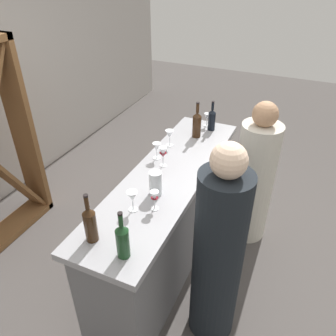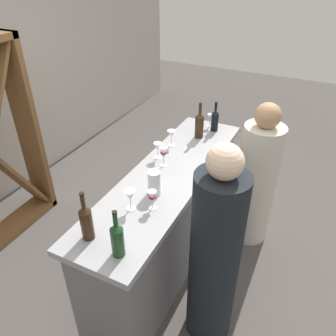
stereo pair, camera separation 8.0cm
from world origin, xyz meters
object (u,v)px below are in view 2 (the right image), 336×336
object	(u,v)px
wine_bottle_second_left_amber_brown	(86,221)
water_pitcher	(154,183)
wine_glass_near_center	(211,118)
wine_bottle_center_amber_brown	(199,124)
wine_glass_far_right	(158,148)
wine_glass_far_center	(171,135)
wine_glass_near_right	(130,196)
wine_glass_far_left	(164,153)
wine_glass_near_left	(152,197)
person_left_guest	(256,181)
wine_bottle_leftmost_olive_green	(117,239)
wine_bottle_second_right_near_black	(215,120)
person_center_guest	(215,258)

from	to	relation	value
wine_bottle_second_left_amber_brown	water_pitcher	xyz separation A→B (m)	(0.56, -0.15, -0.04)
wine_bottle_second_left_amber_brown	wine_glass_near_center	bearing A→B (deg)	-4.16
wine_bottle_center_amber_brown	wine_glass_far_right	distance (m)	0.53
wine_glass_far_center	water_pitcher	size ratio (longest dim) A/B	0.81
water_pitcher	wine_glass_far_center	bearing A→B (deg)	16.03
wine_glass_near_right	wine_glass_far_left	world-z (taller)	wine_glass_far_left
wine_glass_near_left	wine_glass_near_right	xyz separation A→B (m)	(-0.07, 0.13, 0.01)
person_left_guest	wine_bottle_leftmost_olive_green	bearing A→B (deg)	74.38
wine_glass_far_center	water_pitcher	xyz separation A→B (m)	(-0.68, -0.20, -0.02)
wine_bottle_second_right_near_black	wine_glass_far_left	world-z (taller)	wine_bottle_second_right_near_black
wine_glass_near_right	water_pitcher	xyz separation A→B (m)	(0.22, -0.06, -0.02)
wine_glass_near_left	wine_glass_far_right	xyz separation A→B (m)	(0.59, 0.27, 0.00)
wine_bottle_center_amber_brown	wine_glass_near_center	distance (m)	0.26
wine_bottle_leftmost_olive_green	wine_bottle_center_amber_brown	size ratio (longest dim) A/B	0.94
wine_bottle_center_amber_brown	wine_glass_near_center	bearing A→B (deg)	-4.12
wine_glass_near_center	wine_glass_far_center	bearing A→B (deg)	161.20
wine_bottle_second_right_near_black	wine_glass_far_right	bearing A→B (deg)	160.44
wine_bottle_second_right_near_black	wine_glass_near_center	distance (m)	0.09
wine_bottle_second_left_amber_brown	person_left_guest	world-z (taller)	person_left_guest
wine_bottle_second_left_amber_brown	wine_glass_far_left	distance (m)	0.92
wine_bottle_leftmost_olive_green	person_center_guest	distance (m)	0.72
wine_bottle_leftmost_olive_green	wine_bottle_second_left_amber_brown	xyz separation A→B (m)	(0.03, 0.24, 0.01)
wine_glass_near_center	water_pitcher	bearing A→B (deg)	-178.97
wine_bottle_second_right_near_black	wine_glass_far_center	distance (m)	0.51
wine_glass_far_center	wine_glass_far_left	bearing A→B (deg)	-164.79
wine_bottle_center_amber_brown	wine_bottle_second_right_near_black	bearing A→B (deg)	-22.98
wine_bottle_center_amber_brown	water_pitcher	size ratio (longest dim) A/B	1.85
wine_glass_near_center	wine_glass_far_left	distance (m)	0.84
water_pitcher	wine_glass_near_center	bearing A→B (deg)	1.03
wine_bottle_leftmost_olive_green	wine_glass_near_left	distance (m)	0.44
wine_glass_far_center	wine_bottle_second_right_near_black	bearing A→B (deg)	-27.81
wine_glass_near_left	person_center_guest	xyz separation A→B (m)	(-0.01, -0.46, -0.34)
wine_bottle_center_amber_brown	wine_glass_far_right	world-z (taller)	wine_bottle_center_amber_brown
wine_bottle_leftmost_olive_green	wine_glass_near_center	bearing A→B (deg)	3.48
wine_glass_near_left	wine_glass_far_left	xyz separation A→B (m)	(0.51, 0.17, 0.02)
wine_bottle_center_amber_brown	wine_glass_far_left	world-z (taller)	wine_bottle_center_amber_brown
wine_bottle_leftmost_olive_green	person_center_guest	world-z (taller)	person_center_guest
wine_bottle_second_left_amber_brown	wine_glass_far_left	world-z (taller)	wine_bottle_second_left_amber_brown
wine_glass_far_left	person_left_guest	size ratio (longest dim) A/B	0.12
wine_glass_far_left	wine_glass_far_center	distance (m)	0.34
wine_bottle_leftmost_olive_green	wine_glass_far_right	xyz separation A→B (m)	(1.03, 0.29, -0.02)
wine_glass_near_right	person_center_guest	world-z (taller)	person_center_guest
wine_glass_near_left	wine_bottle_center_amber_brown	bearing A→B (deg)	5.53
wine_bottle_center_amber_brown	wine_bottle_second_left_amber_brown	bearing A→B (deg)	175.83
wine_bottle_leftmost_olive_green	wine_glass_far_center	bearing A→B (deg)	12.53
wine_glass_far_center	person_center_guest	bearing A→B (deg)	-139.26
wine_bottle_second_right_near_black	person_left_guest	bearing A→B (deg)	-108.55
wine_glass_near_left	wine_glass_far_center	bearing A→B (deg)	17.46
wine_bottle_leftmost_olive_green	wine_glass_far_center	distance (m)	1.30
wine_bottle_leftmost_olive_green	water_pitcher	world-z (taller)	wine_bottle_leftmost_olive_green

